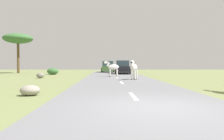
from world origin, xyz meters
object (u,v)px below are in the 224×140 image
(zebra_1, at_px, (113,67))
(rock_1, at_px, (40,75))
(zebra_0, at_px, (134,68))
(bush_2, at_px, (53,71))
(tree_2, at_px, (18,39))
(car_1, at_px, (108,67))
(rock_2, at_px, (30,90))
(car_0, at_px, (123,68))

(zebra_1, height_order, rock_1, zebra_1)
(zebra_0, height_order, bush_2, zebra_0)
(tree_2, bearing_deg, bush_2, -35.53)
(bush_2, bearing_deg, car_1, 44.36)
(bush_2, bearing_deg, zebra_1, -36.70)
(zebra_1, xyz_separation_m, rock_2, (-3.80, -12.28, -0.78))
(car_0, relative_size, tree_2, 0.77)
(zebra_1, relative_size, rock_2, 2.09)
(tree_2, height_order, rock_1, tree_2)
(car_1, distance_m, bush_2, 9.78)
(rock_1, bearing_deg, rock_2, -74.73)
(rock_1, xyz_separation_m, rock_2, (2.99, -10.96, -0.04))
(zebra_0, xyz_separation_m, rock_1, (-8.40, 2.83, -0.75))
(zebra_0, height_order, tree_2, tree_2)
(zebra_0, bearing_deg, car_0, -69.15)
(car_0, distance_m, rock_1, 11.49)
(car_1, height_order, rock_2, car_1)
(tree_2, height_order, rock_2, tree_2)
(rock_1, bearing_deg, zebra_0, -18.63)
(tree_2, bearing_deg, zebra_0, -42.91)
(car_0, xyz_separation_m, car_1, (-1.92, 5.75, 0.00))
(zebra_1, height_order, car_0, car_0)
(car_0, relative_size, rock_1, 6.22)
(car_0, bearing_deg, zebra_1, 80.48)
(zebra_1, xyz_separation_m, car_0, (1.54, 6.57, -0.15))
(car_0, height_order, rock_1, car_0)
(car_1, xyz_separation_m, bush_2, (-6.98, -6.83, -0.43))
(zebra_1, height_order, rock_2, zebra_1)
(car_1, height_order, bush_2, car_1)
(bush_2, bearing_deg, rock_2, -78.68)
(bush_2, height_order, rock_1, bush_2)
(car_0, bearing_deg, rock_2, 77.83)
(tree_2, xyz_separation_m, rock_2, (9.62, -22.10, -4.76))
(zebra_1, relative_size, car_0, 0.38)
(zebra_1, xyz_separation_m, tree_2, (-13.42, 9.82, 3.97))
(rock_2, bearing_deg, zebra_0, 56.35)
(car_1, bearing_deg, car_0, -70.46)
(tree_2, bearing_deg, car_0, -12.24)
(zebra_0, xyz_separation_m, tree_2, (-15.03, 13.97, 3.97))
(zebra_0, xyz_separation_m, car_0, (-0.07, 10.72, -0.16))
(car_0, bearing_deg, tree_2, -8.59)
(zebra_0, relative_size, bush_2, 1.18)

